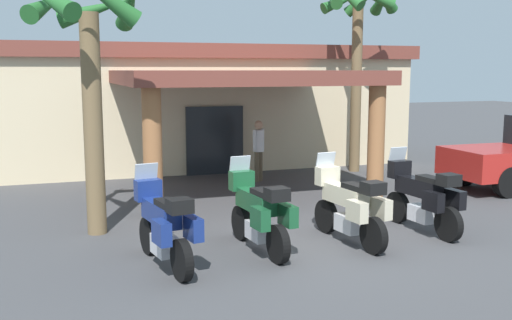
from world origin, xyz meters
The scene contains 9 objects.
ground_plane centered at (0.00, 0.00, 0.00)m, with size 80.00×80.00×0.00m, color #424244.
motel_building centered at (0.07, 10.22, 2.06)m, with size 14.46×11.11×4.00m.
motorcycle_blue centered at (-3.32, -0.35, 0.70)m, with size 0.80×2.21×1.61m.
motorcycle_green centered at (-1.56, -0.08, 0.70)m, with size 0.73×2.21×1.61m.
motorcycle_cream centered at (0.19, -0.20, 0.70)m, with size 0.73×2.21×1.61m.
motorcycle_black centered at (1.95, -0.02, 0.70)m, with size 0.72×2.21×1.61m.
pedestrian centered at (0.81, 6.18, 1.03)m, with size 0.45×0.35×1.77m.
palm_tree_roadside centered at (-4.17, 2.15, 3.60)m, with size 2.30×2.33×5.13m.
palm_tree_near_portico centered at (4.33, 6.74, 4.66)m, with size 2.48×2.48×6.15m.
Camera 1 is at (-5.23, -9.66, 3.20)m, focal length 41.76 mm.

